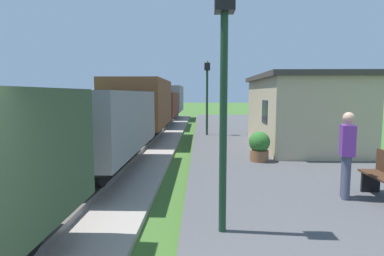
# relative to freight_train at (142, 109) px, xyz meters

# --- Properties ---
(freight_train) EXTENTS (2.50, 32.60, 2.72)m
(freight_train) POSITION_rel_freight_train_xyz_m (0.00, 0.00, 0.00)
(freight_train) COLOR #384C33
(freight_train) RESTS_ON rail_near
(station_hut) EXTENTS (3.50, 5.80, 2.78)m
(station_hut) POSITION_rel_freight_train_xyz_m (6.80, -3.43, 0.13)
(station_hut) COLOR tan
(station_hut) RESTS_ON platform_slab
(bench_down_platform) EXTENTS (0.42, 1.50, 0.91)m
(bench_down_platform) POSITION_rel_freight_train_xyz_m (6.56, 0.86, -0.80)
(bench_down_platform) COLOR #422819
(bench_down_platform) RESTS_ON platform_slab
(person_waiting) EXTENTS (0.33, 0.43, 1.71)m
(person_waiting) POSITION_rel_freight_train_xyz_m (5.77, -9.67, -0.34)
(person_waiting) COLOR #474C66
(person_waiting) RESTS_ON platform_slab
(potted_planter) EXTENTS (0.64, 0.64, 0.92)m
(potted_planter) POSITION_rel_freight_train_xyz_m (4.71, -6.23, -0.80)
(potted_planter) COLOR brown
(potted_planter) RESTS_ON platform_slab
(lamp_post_near) EXTENTS (0.28, 0.28, 3.70)m
(lamp_post_near) POSITION_rel_freight_train_xyz_m (3.24, -11.26, 1.28)
(lamp_post_near) COLOR #193823
(lamp_post_near) RESTS_ON platform_slab
(lamp_post_far) EXTENTS (0.28, 0.28, 3.70)m
(lamp_post_far) POSITION_rel_freight_train_xyz_m (3.24, -0.01, 1.28)
(lamp_post_far) COLOR #193823
(lamp_post_far) RESTS_ON platform_slab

